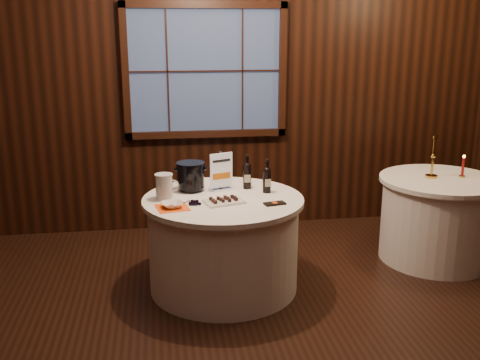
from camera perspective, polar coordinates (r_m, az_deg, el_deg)
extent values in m
plane|color=black|center=(3.87, 0.18, -17.22)|extent=(6.00, 6.00, 0.00)
cube|color=black|center=(5.77, -3.55, 9.54)|extent=(6.00, 0.02, 3.00)
cube|color=#3C517F|center=(5.73, -3.55, 11.00)|extent=(1.50, 0.01, 1.20)
cylinder|color=white|center=(4.58, -1.69, -6.65)|extent=(1.20, 1.20, 0.73)
cylinder|color=white|center=(4.45, -1.73, -2.05)|extent=(1.28, 1.28, 0.04)
cylinder|color=white|center=(5.44, 19.38, -3.95)|extent=(1.00, 1.00, 0.73)
cylinder|color=white|center=(5.33, 19.75, -0.04)|extent=(1.08, 1.08, 0.04)
cube|color=silver|center=(4.65, -1.97, -0.91)|extent=(0.19, 0.15, 0.02)
cube|color=silver|center=(4.61, -1.99, 1.04)|extent=(0.03, 0.02, 0.31)
cube|color=silver|center=(4.60, -1.97, 1.00)|extent=(0.19, 0.08, 0.29)
cylinder|color=black|center=(4.68, 0.73, 0.25)|extent=(0.07, 0.07, 0.19)
sphere|color=black|center=(4.65, 0.73, 1.36)|extent=(0.07, 0.07, 0.07)
cylinder|color=black|center=(4.64, 0.73, 1.97)|extent=(0.03, 0.03, 0.08)
cylinder|color=black|center=(4.63, 0.74, 2.48)|extent=(0.03, 0.03, 0.02)
cube|color=beige|center=(4.64, 0.80, 0.14)|extent=(0.05, 0.01, 0.07)
cylinder|color=black|center=(4.57, 2.74, -0.19)|extent=(0.07, 0.07, 0.18)
sphere|color=black|center=(4.54, 2.76, 0.91)|extent=(0.07, 0.07, 0.07)
cylinder|color=black|center=(4.53, 2.76, 1.51)|extent=(0.03, 0.03, 0.08)
cylinder|color=black|center=(4.52, 2.77, 2.01)|extent=(0.03, 0.03, 0.02)
cube|color=beige|center=(4.53, 2.82, -0.30)|extent=(0.05, 0.01, 0.06)
cylinder|color=black|center=(4.65, -4.99, -0.91)|extent=(0.17, 0.17, 0.03)
cylinder|color=black|center=(4.62, -5.02, 0.40)|extent=(0.22, 0.22, 0.19)
cylinder|color=black|center=(4.59, -5.05, 1.66)|extent=(0.24, 0.24, 0.02)
cube|color=white|center=(4.32, -1.63, -2.21)|extent=(0.33, 0.27, 0.02)
cube|color=black|center=(4.29, 3.54, -2.40)|extent=(0.17, 0.11, 0.01)
cylinder|color=#3A2E15|center=(4.29, -5.49, -2.27)|extent=(0.06, 0.03, 0.03)
cylinder|color=silver|center=(4.42, -7.72, -0.74)|extent=(0.13, 0.13, 0.19)
cylinder|color=silver|center=(4.40, -7.76, 0.53)|extent=(0.14, 0.14, 0.01)
torus|color=silver|center=(4.42, -6.85, -0.59)|extent=(0.10, 0.01, 0.10)
cube|color=#FF5A15|center=(4.23, -6.91, -2.79)|extent=(0.27, 0.27, 0.00)
imported|color=white|center=(4.23, -6.92, -2.51)|extent=(0.19, 0.19, 0.04)
cylinder|color=#B99139|center=(5.33, 18.85, 0.37)|extent=(0.11, 0.11, 0.02)
cylinder|color=#B99139|center=(5.29, 19.02, 2.22)|extent=(0.02, 0.02, 0.34)
cylinder|color=#B99139|center=(5.25, 19.19, 4.16)|extent=(0.06, 0.06, 0.03)
cylinder|color=#B99139|center=(5.43, 21.62, 0.34)|extent=(0.06, 0.06, 0.01)
cylinder|color=#A10F0C|center=(5.41, 21.71, 1.25)|extent=(0.02, 0.02, 0.17)
sphere|color=#FFB23F|center=(5.39, 21.81, 2.24)|extent=(0.02, 0.02, 0.02)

